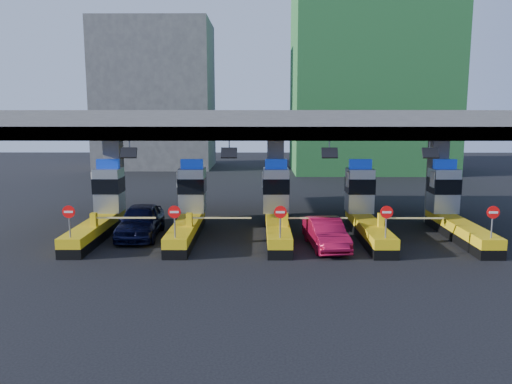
{
  "coord_description": "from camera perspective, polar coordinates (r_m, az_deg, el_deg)",
  "views": [
    {
      "loc": [
        -1.0,
        -27.65,
        6.86
      ],
      "look_at": [
        -1.18,
        0.0,
        2.47
      ],
      "focal_mm": 35.0,
      "sensor_mm": 36.0,
      "label": 1
    }
  ],
  "objects": [
    {
      "name": "toll_lane_right",
      "position": [
        29.09,
        12.28,
        -2.02
      ],
      "size": [
        4.43,
        8.0,
        4.16
      ],
      "color": "black",
      "rests_on": "ground"
    },
    {
      "name": "toll_canopy",
      "position": [
        30.55,
        2.27,
        7.65
      ],
      "size": [
        28.0,
        12.09,
        7.0
      ],
      "color": "slate",
      "rests_on": "ground"
    },
    {
      "name": "toll_lane_center",
      "position": [
        28.48,
        2.38,
        -2.05
      ],
      "size": [
        4.43,
        8.0,
        4.16
      ],
      "color": "black",
      "rests_on": "ground"
    },
    {
      "name": "toll_lane_left",
      "position": [
        28.74,
        -7.64,
        -2.02
      ],
      "size": [
        4.43,
        8.0,
        4.16
      ],
      "color": "black",
      "rests_on": "ground"
    },
    {
      "name": "ground",
      "position": [
        28.51,
        2.38,
        -4.91
      ],
      "size": [
        120.0,
        120.0,
        0.0
      ],
      "primitive_type": "plane",
      "color": "black",
      "rests_on": "ground"
    },
    {
      "name": "van",
      "position": [
        28.58,
        -13.06,
        -3.23
      ],
      "size": [
        2.34,
        5.42,
        1.82
      ],
      "primitive_type": "imported",
      "rotation": [
        0.0,
        0.0,
        0.04
      ],
      "color": "black",
      "rests_on": "ground"
    },
    {
      "name": "toll_lane_far_left",
      "position": [
        29.85,
        -17.19,
        -1.94
      ],
      "size": [
        4.43,
        8.0,
        4.16
      ],
      "color": "black",
      "rests_on": "ground"
    },
    {
      "name": "bg_building_concrete",
      "position": [
        65.0,
        -11.37,
        10.73
      ],
      "size": [
        14.0,
        10.0,
        18.0
      ],
      "primitive_type": "cube",
      "color": "#4C4C49",
      "rests_on": "ground"
    },
    {
      "name": "bg_building_scaffold",
      "position": [
        61.47,
        13.05,
        15.47
      ],
      "size": [
        18.0,
        12.0,
        28.0
      ],
      "primitive_type": "cube",
      "color": "#1E5926",
      "rests_on": "ground"
    },
    {
      "name": "toll_lane_far_right",
      "position": [
        30.52,
        21.51,
        -1.93
      ],
      "size": [
        4.43,
        8.0,
        4.16
      ],
      "color": "black",
      "rests_on": "ground"
    },
    {
      "name": "red_car",
      "position": [
        25.87,
        7.98,
        -4.71
      ],
      "size": [
        2.09,
        4.76,
        1.52
      ],
      "primitive_type": "imported",
      "rotation": [
        0.0,
        0.0,
        0.11
      ],
      "color": "maroon",
      "rests_on": "ground"
    }
  ]
}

